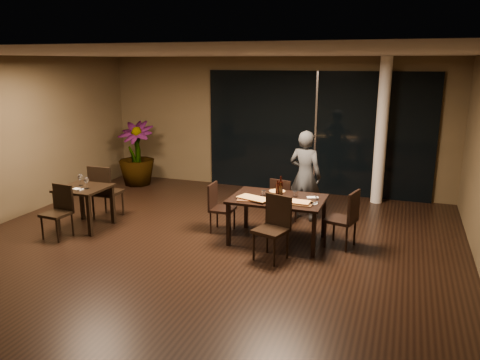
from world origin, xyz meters
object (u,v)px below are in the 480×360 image
(potted_plant, at_px, (136,154))
(bottle_c, at_px, (281,186))
(chair_main_left, at_px, (218,205))
(side_table, at_px, (84,194))
(main_table, at_px, (278,202))
(diner, at_px, (305,176))
(bottle_a, at_px, (277,188))
(chair_side_far, at_px, (104,189))
(chair_main_near, at_px, (274,224))
(bottle_b, at_px, (281,190))
(chair_main_far, at_px, (282,199))
(chair_side_near, at_px, (59,208))
(chair_main_right, at_px, (346,216))

(potted_plant, height_order, bottle_c, potted_plant)
(bottle_c, bearing_deg, chair_main_left, 178.03)
(side_table, bearing_deg, main_table, 8.37)
(diner, bearing_deg, potted_plant, -3.63)
(bottle_c, bearing_deg, main_table, -104.15)
(chair_main_left, xyz_separation_m, bottle_a, (1.07, -0.07, 0.41))
(side_table, height_order, chair_side_far, chair_side_far)
(chair_main_near, bearing_deg, bottle_b, 114.65)
(chair_main_far, relative_size, bottle_a, 3.12)
(chair_main_near, relative_size, bottle_c, 2.82)
(chair_main_left, xyz_separation_m, bottle_c, (1.12, -0.04, 0.44))
(chair_side_far, relative_size, diner, 0.61)
(chair_main_left, distance_m, diner, 1.74)
(chair_side_near, xyz_separation_m, potted_plant, (-0.62, 3.43, 0.26))
(side_table, height_order, chair_main_right, chair_main_right)
(potted_plant, distance_m, bottle_a, 4.75)
(diner, relative_size, bottle_b, 6.75)
(chair_side_far, xyz_separation_m, bottle_b, (3.39, 0.03, 0.30))
(chair_main_right, height_order, bottle_a, bottle_a)
(main_table, relative_size, chair_side_far, 1.45)
(chair_main_far, relative_size, chair_main_near, 0.90)
(chair_main_far, xyz_separation_m, bottle_c, (0.15, -0.73, 0.44))
(side_table, distance_m, chair_main_left, 2.39)
(chair_main_right, distance_m, diner, 1.49)
(chair_main_right, height_order, bottle_c, bottle_c)
(chair_main_right, height_order, diner, diner)
(main_table, distance_m, chair_main_right, 1.11)
(diner, relative_size, potted_plant, 1.11)
(chair_side_near, distance_m, potted_plant, 3.50)
(chair_main_left, bearing_deg, diner, -50.40)
(side_table, xyz_separation_m, bottle_c, (3.42, 0.59, 0.30))
(side_table, distance_m, chair_main_far, 3.53)
(bottle_a, distance_m, bottle_b, 0.06)
(diner, height_order, potted_plant, diner)
(chair_side_near, bearing_deg, bottle_c, 21.61)
(chair_main_right, distance_m, potted_plant, 5.72)
(chair_main_right, xyz_separation_m, potted_plant, (-5.23, 2.31, 0.23))
(chair_main_far, distance_m, potted_plant, 4.33)
(chair_side_near, xyz_separation_m, bottle_c, (3.54, 1.10, 0.42))
(chair_main_far, distance_m, chair_main_near, 1.50)
(main_table, bearing_deg, bottle_a, 111.38)
(diner, distance_m, bottle_c, 1.17)
(chair_main_left, distance_m, chair_main_right, 2.19)
(bottle_a, distance_m, bottle_c, 0.06)
(main_table, distance_m, bottle_a, 0.22)
(side_table, relative_size, diner, 0.47)
(main_table, bearing_deg, bottle_c, 75.85)
(chair_main_far, relative_size, potted_plant, 0.57)
(chair_side_far, height_order, bottle_b, chair_side_far)
(chair_side_far, bearing_deg, side_table, 83.45)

